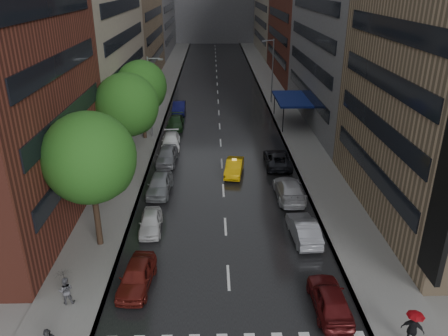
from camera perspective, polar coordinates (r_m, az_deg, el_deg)
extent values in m
plane|color=gray|center=(24.34, 0.94, -19.85)|extent=(220.00, 220.00, 0.00)
cube|color=black|center=(69.75, -0.81, 9.50)|extent=(14.00, 140.00, 0.01)
cube|color=gray|center=(70.21, -8.28, 9.42)|extent=(4.00, 140.00, 0.15)
cube|color=gray|center=(70.42, 6.64, 9.54)|extent=(4.00, 140.00, 0.15)
cube|color=#937A5B|center=(83.14, -12.00, 18.94)|extent=(8.00, 28.00, 22.00)
cube|color=slate|center=(56.22, 15.60, 17.77)|extent=(8.00, 28.00, 24.00)
cube|color=black|center=(25.20, 26.98, -3.15)|extent=(0.30, 2.20, 10.00)
cylinder|color=#382619|center=(30.15, -16.32, -5.54)|extent=(0.40, 0.40, 5.16)
sphere|color=#1E5116|center=(28.55, -17.18, 1.28)|extent=(5.89, 5.89, 5.89)
cylinder|color=#382619|center=(41.80, -12.15, 3.03)|extent=(0.40, 0.40, 5.06)
sphere|color=#1E5116|center=(40.67, -12.60, 8.05)|extent=(5.79, 5.79, 5.79)
cylinder|color=#382619|center=(50.05, -10.45, 6.42)|extent=(0.40, 0.40, 4.87)
sphere|color=#1E5116|center=(49.14, -10.76, 10.49)|extent=(5.56, 5.56, 5.56)
imported|color=#F2B30C|center=(40.49, 1.34, 0.10)|extent=(2.11, 4.40, 1.39)
imported|color=#5D1812|center=(26.77, -11.33, -13.66)|extent=(2.14, 4.51, 1.49)
imported|color=silver|center=(32.06, -9.56, -6.96)|extent=(1.72, 3.94, 1.32)
imported|color=slate|center=(37.31, -8.40, -2.09)|extent=(2.13, 4.79, 1.60)
imported|color=slate|center=(43.39, -7.45, 1.67)|extent=(2.04, 4.71, 1.58)
imported|color=white|center=(47.60, -6.95, 3.54)|extent=(2.11, 4.77, 1.36)
imported|color=#183518|center=(53.83, -6.35, 5.93)|extent=(1.99, 4.83, 1.40)
imported|color=#0F114A|center=(60.05, -5.89, 7.86)|extent=(1.68, 4.73, 1.55)
imported|color=#4D0F10|center=(25.35, 13.66, -16.26)|extent=(1.84, 4.53, 1.54)
imported|color=gray|center=(31.10, 10.38, -7.84)|extent=(1.85, 4.70, 1.52)
imported|color=#9F9FA4|center=(36.43, 8.51, -2.78)|extent=(2.21, 5.43, 1.57)
imported|color=black|center=(42.61, 7.01, 1.19)|extent=(2.54, 5.31, 1.46)
imported|color=#535358|center=(26.35, -19.96, -14.82)|extent=(0.89, 0.74, 1.66)
imported|color=black|center=(25.87, -20.21, -13.38)|extent=(0.96, 0.98, 0.88)
imported|color=black|center=(24.34, 23.40, -18.85)|extent=(1.15, 0.89, 1.82)
imported|color=red|center=(23.87, 23.70, -17.51)|extent=(0.82, 0.82, 0.72)
cylinder|color=gray|center=(49.71, -9.65, 9.02)|extent=(0.18, 0.18, 9.00)
cube|color=gray|center=(48.68, -8.31, 13.86)|extent=(0.50, 0.22, 0.16)
cylinder|color=gray|center=(64.45, 6.35, 12.44)|extent=(0.18, 0.18, 9.00)
cube|color=gray|center=(63.63, 5.22, 16.18)|extent=(0.50, 0.22, 0.16)
cube|color=navy|center=(55.32, 8.87, 8.91)|extent=(4.00, 8.00, 0.25)
cylinder|color=black|center=(51.84, 7.73, 6.28)|extent=(0.12, 0.12, 3.00)
cylinder|color=black|center=(59.07, 6.61, 8.45)|extent=(0.12, 0.12, 3.00)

